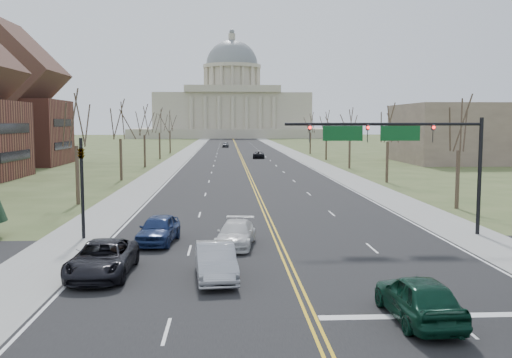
{
  "coord_description": "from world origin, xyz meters",
  "views": [
    {
      "loc": [
        -3.0,
        -20.42,
        6.91
      ],
      "look_at": [
        -0.93,
        18.73,
        3.0
      ],
      "focal_mm": 40.0,
      "sensor_mm": 36.0,
      "label": 1
    }
  ],
  "objects": [
    {
      "name": "signal_left",
      "position": [
        -11.5,
        13.5,
        3.71
      ],
      "size": [
        0.32,
        0.36,
        6.0
      ],
      "color": "black",
      "rests_on": "ground"
    },
    {
      "name": "edge_line_left",
      "position": [
        -9.8,
        110.0,
        0.01
      ],
      "size": [
        0.15,
        380.0,
        0.01
      ],
      "primitive_type": "cube",
      "color": "silver",
      "rests_on": "road"
    },
    {
      "name": "stop_bar",
      "position": [
        5.0,
        -1.0,
        0.01
      ],
      "size": [
        9.5,
        0.5,
        0.01
      ],
      "primitive_type": "cube",
      "color": "silver",
      "rests_on": "road"
    },
    {
      "name": "car_sb_inner_lead",
      "position": [
        -3.48,
        4.26,
        0.8
      ],
      "size": [
        2.09,
        4.91,
        1.58
      ],
      "primitive_type": "imported",
      "rotation": [
        0.0,
        0.0,
        0.09
      ],
      "color": "#A6A8AE",
      "rests_on": "road"
    },
    {
      "name": "tree_l_3",
      "position": [
        -15.5,
        88.0,
        6.94
      ],
      "size": [
        3.96,
        3.96,
        9.0
      ],
      "color": "#3C2F23",
      "rests_on": "ground"
    },
    {
      "name": "sidewalk_left",
      "position": [
        -12.0,
        110.0,
        0.01
      ],
      "size": [
        4.0,
        380.0,
        0.03
      ],
      "primitive_type": "cube",
      "color": "gray",
      "rests_on": "ground"
    },
    {
      "name": "edge_line_right",
      "position": [
        9.8,
        110.0,
        0.01
      ],
      "size": [
        0.15,
        380.0,
        0.01
      ],
      "primitive_type": "cube",
      "color": "silver",
      "rests_on": "road"
    },
    {
      "name": "sidewalk_right",
      "position": [
        12.0,
        110.0,
        0.01
      ],
      "size": [
        4.0,
        380.0,
        0.03
      ],
      "primitive_type": "cube",
      "color": "gray",
      "rests_on": "ground"
    },
    {
      "name": "tree_r_1",
      "position": [
        15.5,
        44.0,
        6.55
      ],
      "size": [
        3.74,
        3.74,
        8.5
      ],
      "color": "#3C2F23",
      "rests_on": "ground"
    },
    {
      "name": "tree_r_2",
      "position": [
        15.5,
        64.0,
        6.55
      ],
      "size": [
        3.74,
        3.74,
        8.5
      ],
      "color": "#3C2F23",
      "rests_on": "ground"
    },
    {
      "name": "car_nb_inner_lead",
      "position": [
        3.66,
        -1.46,
        0.84
      ],
      "size": [
        2.17,
        4.94,
        1.65
      ],
      "primitive_type": "imported",
      "rotation": [
        0.0,
        0.0,
        3.19
      ],
      "color": "#0A3021",
      "rests_on": "road"
    },
    {
      "name": "center_line",
      "position": [
        0.0,
        110.0,
        0.01
      ],
      "size": [
        0.42,
        380.0,
        0.01
      ],
      "primitive_type": "cube",
      "color": "gold",
      "rests_on": "road"
    },
    {
      "name": "tree_l_1",
      "position": [
        -15.5,
        48.0,
        6.94
      ],
      "size": [
        3.96,
        3.96,
        9.0
      ],
      "color": "#3C2F23",
      "rests_on": "ground"
    },
    {
      "name": "car_sb_outer_second",
      "position": [
        -6.88,
        11.98,
        0.82
      ],
      "size": [
        2.44,
        4.93,
        1.61
      ],
      "primitive_type": "imported",
      "rotation": [
        0.0,
        0.0,
        -0.12
      ],
      "color": "navy",
      "rests_on": "road"
    },
    {
      "name": "tree_l_4",
      "position": [
        -15.5,
        108.0,
        6.94
      ],
      "size": [
        3.96,
        3.96,
        9.0
      ],
      "color": "#3C2F23",
      "rests_on": "ground"
    },
    {
      "name": "tree_l_0",
      "position": [
        -15.5,
        28.0,
        6.94
      ],
      "size": [
        3.96,
        3.96,
        9.0
      ],
      "color": "#3C2F23",
      "rests_on": "ground"
    },
    {
      "name": "car_far_sb",
      "position": [
        -3.13,
        137.3,
        0.76
      ],
      "size": [
        1.78,
        4.41,
        1.5
      ],
      "primitive_type": "imported",
      "rotation": [
        0.0,
        0.0,
        -0.0
      ],
      "color": "#54575D",
      "rests_on": "road"
    },
    {
      "name": "cross_road",
      "position": [
        0.0,
        6.0,
        0.01
      ],
      "size": [
        120.0,
        14.0,
        0.01
      ],
      "primitive_type": "cube",
      "color": "black",
      "rests_on": "ground"
    },
    {
      "name": "car_sb_inner_second",
      "position": [
        -2.48,
        10.89,
        0.71
      ],
      "size": [
        2.6,
        5.04,
        1.4
      ],
      "primitive_type": "imported",
      "rotation": [
        0.0,
        0.0,
        -0.14
      ],
      "color": "silver",
      "rests_on": "road"
    },
    {
      "name": "signal_mast",
      "position": [
        7.45,
        13.5,
        5.76
      ],
      "size": [
        12.12,
        0.44,
        7.2
      ],
      "color": "black",
      "rests_on": "ground"
    },
    {
      "name": "road",
      "position": [
        0.0,
        110.0,
        0.01
      ],
      "size": [
        20.0,
        380.0,
        0.01
      ],
      "primitive_type": "cube",
      "color": "black",
      "rests_on": "ground"
    },
    {
      "name": "tree_r_3",
      "position": [
        15.5,
        84.0,
        6.55
      ],
      "size": [
        3.74,
        3.74,
        8.5
      ],
      "color": "#3C2F23",
      "rests_on": "ground"
    },
    {
      "name": "tree_r_4",
      "position": [
        15.5,
        104.0,
        6.55
      ],
      "size": [
        3.74,
        3.74,
        8.5
      ],
      "color": "#3C2F23",
      "rests_on": "ground"
    },
    {
      "name": "tree_r_0",
      "position": [
        15.5,
        24.0,
        6.55
      ],
      "size": [
        3.74,
        3.74,
        8.5
      ],
      "color": "#3C2F23",
      "rests_on": "ground"
    },
    {
      "name": "bldg_right_mass",
      "position": [
        40.0,
        76.0,
        5.0
      ],
      "size": [
        25.0,
        20.0,
        10.0
      ],
      "primitive_type": "cube",
      "color": "brown",
      "rests_on": "ground"
    },
    {
      "name": "bldg_left_far",
      "position": [
        -38.0,
        74.0,
        9.54
      ],
      "size": [
        17.1,
        14.28,
        23.25
      ],
      "color": "brown",
      "rests_on": "ground"
    },
    {
      "name": "car_far_nb",
      "position": [
        3.25,
        88.78,
        0.67
      ],
      "size": [
        2.42,
        4.86,
        1.32
      ],
      "primitive_type": "imported",
      "rotation": [
        0.0,
        0.0,
        3.09
      ],
      "color": "black",
      "rests_on": "road"
    },
    {
      "name": "capitol",
      "position": [
        0.0,
        249.91,
        14.2
      ],
      "size": [
        90.0,
        60.0,
        50.0
      ],
      "color": "#B3AE95",
      "rests_on": "ground"
    },
    {
      "name": "tree_l_2",
      "position": [
        -15.5,
        68.0,
        6.94
      ],
      "size": [
        3.96,
        3.96,
        9.0
      ],
      "color": "#3C2F23",
      "rests_on": "ground"
    },
    {
      "name": "car_sb_outer_lead",
      "position": [
        -8.59,
        5.1,
        0.79
      ],
      "size": [
        2.63,
        5.6,
        1.55
      ],
      "primitive_type": "imported",
      "rotation": [
        0.0,
        0.0,
        -0.01
      ],
      "color": "black",
      "rests_on": "road"
    },
    {
      "name": "ground",
      "position": [
        0.0,
        0.0,
        0.0
      ],
      "size": [
        600.0,
        600.0,
        0.0
      ],
      "primitive_type": "plane",
      "color": "#3F4F27",
      "rests_on": "ground"
    }
  ]
}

